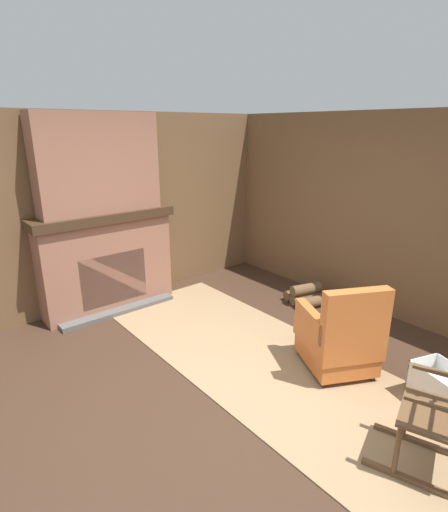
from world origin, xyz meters
TOP-DOWN VIEW (x-y plane):
  - ground_plane at (0.00, 0.00)m, footprint 14.00×14.00m
  - wood_panel_wall_left at (-2.59, 0.00)m, footprint 0.06×5.71m
  - wood_panel_wall_back at (0.03, 2.59)m, footprint 5.71×0.09m
  - fireplace_hearth at (-2.36, 0.00)m, footprint 0.58×1.74m
  - chimney_breast at (-2.37, 0.00)m, footprint 0.33×1.45m
  - area_rug at (-0.27, 0.63)m, footprint 4.01×1.54m
  - armchair at (0.37, 1.07)m, footprint 0.89×0.86m
  - rocking_chair at (1.52, 0.58)m, footprint 0.90×0.67m
  - firewood_stack at (-0.82, 2.05)m, footprint 0.54×0.52m
  - laundry_basket at (1.23, 1.30)m, footprint 0.51×0.44m
  - oil_lamp_vase at (-2.41, -0.55)m, footprint 0.10×0.10m
  - storage_case at (-2.41, 0.64)m, footprint 0.17×0.24m
  - decorative_plate_on_mantel at (-2.43, -0.05)m, footprint 0.08×0.30m

SIDE VIEW (x-z plane):
  - ground_plane at x=0.00m, z-range 0.00..0.00m
  - area_rug at x=-0.27m, z-range 0.00..0.01m
  - firewood_stack at x=-0.82m, z-range -0.03..0.24m
  - laundry_basket at x=1.23m, z-range 0.00..0.35m
  - armchair at x=0.37m, z-range -0.12..0.81m
  - rocking_chair at x=1.52m, z-range -0.22..1.08m
  - fireplace_hearth at x=-2.36m, z-range 0.00..1.26m
  - wood_panel_wall_left at x=-2.59m, z-range 0.00..2.44m
  - wood_panel_wall_back at x=0.03m, z-range 0.01..2.45m
  - storage_case at x=-2.41m, z-range 1.26..1.42m
  - oil_lamp_vase at x=-2.41m, z-range 1.22..1.51m
  - decorative_plate_on_mantel at x=-2.43m, z-range 1.26..1.55m
  - chimney_breast at x=-2.37m, z-range 1.26..2.42m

